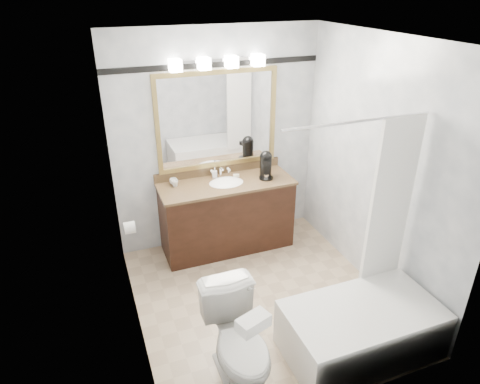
% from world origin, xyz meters
% --- Properties ---
extents(room, '(2.42, 2.62, 2.52)m').
position_xyz_m(room, '(0.00, 0.00, 1.25)').
color(room, tan).
rests_on(room, ground).
extents(vanity, '(1.53, 0.58, 0.97)m').
position_xyz_m(vanity, '(0.00, 1.02, 0.44)').
color(vanity, black).
rests_on(vanity, ground).
extents(mirror, '(1.40, 0.04, 1.10)m').
position_xyz_m(mirror, '(0.00, 1.28, 1.50)').
color(mirror, '#A98E4C').
rests_on(mirror, room).
extents(vanity_light_bar, '(1.02, 0.14, 0.12)m').
position_xyz_m(vanity_light_bar, '(0.00, 1.23, 2.13)').
color(vanity_light_bar, silver).
rests_on(vanity_light_bar, room).
extents(accent_stripe, '(2.40, 0.01, 0.06)m').
position_xyz_m(accent_stripe, '(0.00, 1.29, 2.10)').
color(accent_stripe, black).
rests_on(accent_stripe, room).
extents(bathtub, '(1.30, 0.75, 1.96)m').
position_xyz_m(bathtub, '(0.55, -0.90, 0.28)').
color(bathtub, white).
rests_on(bathtub, ground).
extents(tp_roll, '(0.11, 0.12, 0.12)m').
position_xyz_m(tp_roll, '(-1.14, 0.66, 0.70)').
color(tp_roll, white).
rests_on(tp_roll, room).
extents(toilet, '(0.45, 0.78, 0.79)m').
position_xyz_m(toilet, '(-0.55, -0.86, 0.40)').
color(toilet, white).
rests_on(toilet, ground).
extents(tissue_box, '(0.26, 0.19, 0.09)m').
position_xyz_m(tissue_box, '(-0.55, -1.12, 0.84)').
color(tissue_box, white).
rests_on(tissue_box, toilet).
extents(coffee_maker, '(0.17, 0.21, 0.32)m').
position_xyz_m(coffee_maker, '(0.48, 1.00, 1.01)').
color(coffee_maker, black).
rests_on(coffee_maker, vanity).
extents(cup_left, '(0.11, 0.11, 0.07)m').
position_xyz_m(cup_left, '(-0.56, 1.19, 0.88)').
color(cup_left, white).
rests_on(cup_left, vanity).
extents(cup_right, '(0.10, 0.10, 0.07)m').
position_xyz_m(cup_right, '(-0.56, 1.13, 0.89)').
color(cup_right, white).
rests_on(cup_right, vanity).
extents(soap_bottle_a, '(0.07, 0.07, 0.12)m').
position_xyz_m(soap_bottle_a, '(-0.08, 1.20, 0.91)').
color(soap_bottle_a, white).
rests_on(soap_bottle_a, vanity).
extents(soap_bar, '(0.08, 0.06, 0.02)m').
position_xyz_m(soap_bar, '(0.16, 1.13, 0.86)').
color(soap_bar, beige).
rests_on(soap_bar, vanity).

